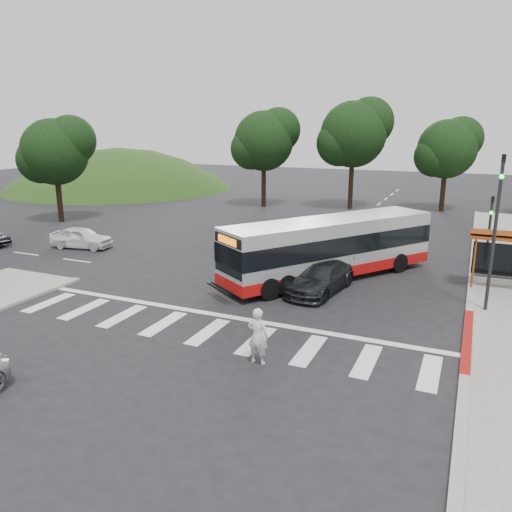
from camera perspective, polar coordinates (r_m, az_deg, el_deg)
The scene contains 15 objects.
ground at distance 23.34m, azimuth 0.49°, elevation -4.23°, with size 140.00×140.00×0.00m, color black.
curb_east at distance 29.26m, azimuth 23.49°, elevation -1.41°, with size 0.30×40.00×0.15m, color #9E9991.
curb_east_red at distance 19.76m, azimuth 22.99°, elevation -8.81°, with size 0.32×6.00×0.15m, color maroon.
hillside_nw at distance 65.16m, azimuth -15.23°, elevation 7.46°, with size 44.00×44.00×10.00m, color #214215.
crosswalk_ladder at distance 19.15m, azimuth -5.52°, elevation -8.61°, with size 18.00×2.60×0.01m, color silver.
traffic_signal_ne_tall at distance 22.11m, azimuth 25.75°, elevation 3.63°, with size 0.18×0.37×6.50m.
traffic_signal_ne_short at distance 29.24m, azimuth 25.16°, elevation 3.25°, with size 0.18×0.37×4.00m.
tree_north_a at distance 47.57m, azimuth 11.18°, elevation 13.60°, with size 6.60×6.15×10.17m.
tree_north_b at distance 48.46m, azimuth 21.07°, elevation 11.44°, with size 5.72×5.33×8.43m.
tree_north_c at distance 48.14m, azimuth 1.02°, elevation 13.12°, with size 6.16×5.74×9.30m.
tree_west_a at distance 43.19m, azimuth -21.90°, elevation 11.09°, with size 5.72×5.33×8.43m.
transit_bus at distance 25.52m, azimuth 8.47°, elevation 0.82°, with size 2.56×11.81×3.05m, color #A9ABAE, non-canonical shape.
pedestrian at distance 16.32m, azimuth 0.20°, elevation -9.15°, with size 0.70×0.46×1.92m, color white.
dark_sedan at distance 23.53m, azimuth 7.39°, elevation -2.42°, with size 1.94×4.78×1.39m, color black.
west_car_white at distance 33.64m, azimuth -19.33°, elevation 2.00°, with size 1.59×3.96×1.35m, color silver.
Camera 1 is at (8.74, -20.29, 7.53)m, focal length 35.00 mm.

